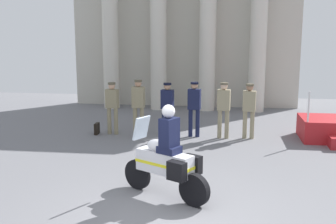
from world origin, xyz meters
TOP-DOWN VIEW (x-y plane):
  - ground_plane at (0.00, 0.00)m, footprint 28.00×28.00m
  - colonnade_backdrop at (-0.77, 11.03)m, footprint 9.60×1.51m
  - officer_in_row_0 at (-2.56, 5.96)m, footprint 0.41×0.27m
  - officer_in_row_1 at (-1.70, 5.89)m, footprint 0.41×0.27m
  - officer_in_row_2 at (-0.80, 5.97)m, footprint 0.41×0.27m
  - officer_in_row_3 at (0.03, 5.96)m, footprint 0.41×0.27m
  - officer_in_row_4 at (0.94, 5.89)m, footprint 0.41×0.27m
  - officer_in_row_5 at (1.70, 5.96)m, footprint 0.41×0.27m
  - motorcycle_with_rider at (-0.14, 0.97)m, footprint 1.86×1.22m
  - briefcase_on_ground at (-3.06, 5.87)m, footprint 0.10×0.32m

SIDE VIEW (x-z plane):
  - ground_plane at x=0.00m, z-range 0.00..0.00m
  - briefcase_on_ground at x=-3.06m, z-range 0.00..0.36m
  - motorcycle_with_rider at x=-0.14m, z-range -0.16..1.74m
  - officer_in_row_0 at x=-2.56m, z-range 0.15..1.81m
  - officer_in_row_2 at x=-0.80m, z-range 0.15..1.83m
  - officer_in_row_5 at x=1.70m, z-range 0.15..1.84m
  - officer_in_row_3 at x=0.03m, z-range 0.15..1.87m
  - officer_in_row_4 at x=0.94m, z-range 0.16..1.88m
  - officer_in_row_1 at x=-1.70m, z-range 0.16..1.92m
  - colonnade_backdrop at x=-0.77m, z-range 0.13..7.96m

